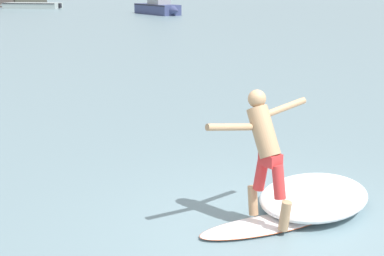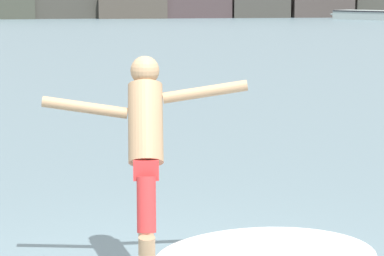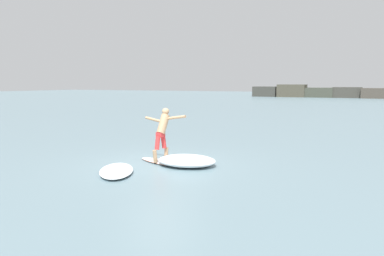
{
  "view_description": "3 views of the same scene",
  "coord_description": "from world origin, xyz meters",
  "px_view_note": "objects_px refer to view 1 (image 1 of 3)",
  "views": [
    {
      "loc": [
        -5.11,
        -4.05,
        3.18
      ],
      "look_at": [
        -0.43,
        1.17,
        1.23
      ],
      "focal_mm": 50.0,
      "sensor_mm": 36.0,
      "label": 1
    },
    {
      "loc": [
        -0.84,
        -6.89,
        2.37
      ],
      "look_at": [
        0.5,
        0.97,
        1.12
      ],
      "focal_mm": 85.0,
      "sensor_mm": 36.0,
      "label": 2
    },
    {
      "loc": [
        6.35,
        -10.37,
        2.65
      ],
      "look_at": [
        0.42,
        1.57,
        1.04
      ],
      "focal_mm": 35.0,
      "sensor_mm": 36.0,
      "label": 3
    }
  ],
  "objects_px": {
    "fishing_boat_near_jetty": "(158,6)",
    "small_boat_offshore": "(31,5)",
    "surfer": "(264,145)",
    "surfboard": "(270,224)"
  },
  "relations": [
    {
      "from": "fishing_boat_near_jetty",
      "to": "surfboard",
      "type": "bearing_deg",
      "value": -126.59
    },
    {
      "from": "fishing_boat_near_jetty",
      "to": "surfer",
      "type": "bearing_deg",
      "value": -126.71
    },
    {
      "from": "fishing_boat_near_jetty",
      "to": "small_boat_offshore",
      "type": "xyz_separation_m",
      "value": [
        -4.24,
        17.99,
        -0.41
      ]
    },
    {
      "from": "surfer",
      "to": "fishing_boat_near_jetty",
      "type": "bearing_deg",
      "value": 53.29
    },
    {
      "from": "surfer",
      "to": "small_boat_offshore",
      "type": "xyz_separation_m",
      "value": [
        22.98,
        54.49,
        -0.75
      ]
    },
    {
      "from": "surfer",
      "to": "surfboard",
      "type": "bearing_deg",
      "value": -81.01
    },
    {
      "from": "small_boat_offshore",
      "to": "surfboard",
      "type": "bearing_deg",
      "value": -112.8
    },
    {
      "from": "surfboard",
      "to": "surfer",
      "type": "distance_m",
      "value": 1.08
    },
    {
      "from": "fishing_boat_near_jetty",
      "to": "small_boat_offshore",
      "type": "relative_size",
      "value": 1.03
    },
    {
      "from": "surfer",
      "to": "fishing_boat_near_jetty",
      "type": "relative_size",
      "value": 0.25
    }
  ]
}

